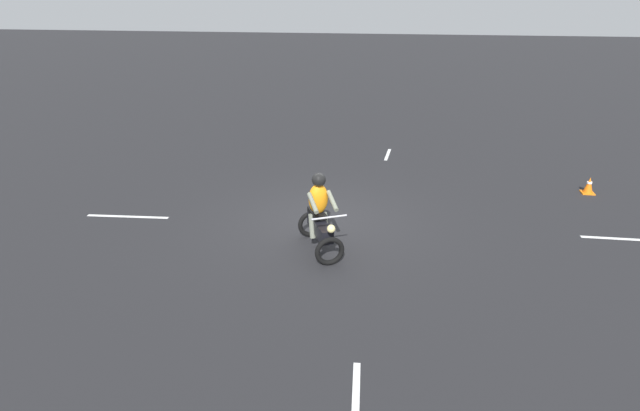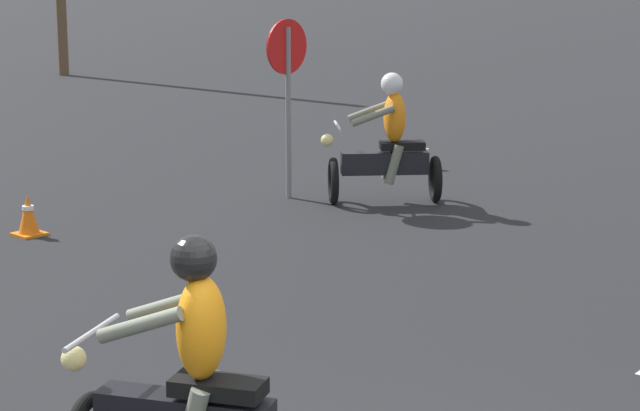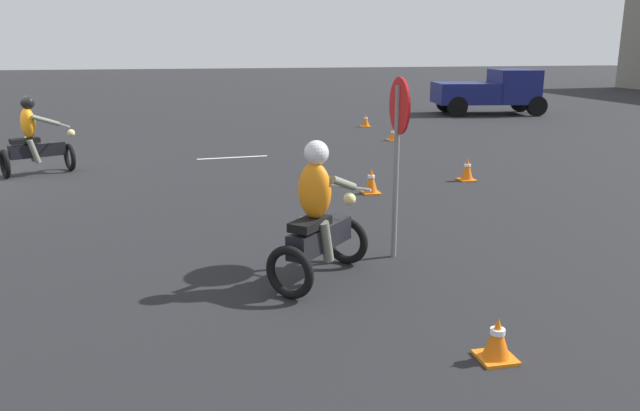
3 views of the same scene
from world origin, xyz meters
The scene contains 7 objects.
ground_plane centered at (0.00, 0.00, 0.00)m, with size 120.00×120.00×0.00m, color black.
motorcycle_rider_foreground centered at (-0.12, 1.32, 0.73)m, with size 1.17×1.52×1.66m.
traffic_cone_near_right centered at (-6.65, -2.97, 0.22)m, with size 0.32×0.32×0.45m.
lane_stripe_e centered at (4.66, 0.46, 0.00)m, with size 0.10×1.98×0.01m, color silver.
lane_stripe_n centered at (-1.30, 5.53, 0.00)m, with size 0.10×1.72×0.01m, color silver.
lane_stripe_w centered at (-6.45, -0.20, 0.00)m, with size 0.10×1.55×0.01m, color silver.
lane_stripe_s centered at (-1.26, -5.58, 0.00)m, with size 0.10×1.28×0.01m, color silver.
Camera 1 is at (-1.64, 10.40, 4.90)m, focal length 28.00 mm.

